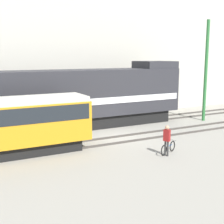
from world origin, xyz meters
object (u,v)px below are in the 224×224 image
object	(u,v)px
streetcar	(9,124)
bicycle	(168,148)
freight_locomotive	(61,99)
person	(167,137)
utility_pole_center	(206,71)

from	to	relation	value
streetcar	bicycle	distance (m)	9.26
freight_locomotive	person	distance (m)	9.52
person	freight_locomotive	bearing A→B (deg)	110.60
utility_pole_center	bicycle	bearing A→B (deg)	-144.43
freight_locomotive	bicycle	world-z (taller)	freight_locomotive
streetcar	utility_pole_center	distance (m)	17.24
bicycle	person	size ratio (longest dim) A/B	0.88
bicycle	utility_pole_center	xyz separation A→B (m)	(8.62, 6.17, 4.00)
bicycle	person	xyz separation A→B (m)	(-0.37, -0.32, 0.78)
streetcar	person	world-z (taller)	streetcar
freight_locomotive	streetcar	world-z (taller)	freight_locomotive
streetcar	utility_pole_center	xyz separation A→B (m)	(16.91, 2.34, 2.43)
bicycle	person	world-z (taller)	person
freight_locomotive	streetcar	bearing A→B (deg)	-134.51
person	bicycle	bearing A→B (deg)	40.67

